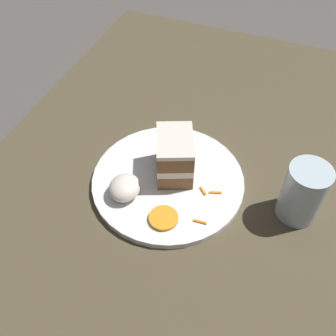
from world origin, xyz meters
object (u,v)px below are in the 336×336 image
at_px(cream_dollop, 125,188).
at_px(drinking_glass, 302,197).
at_px(plate, 168,181).
at_px(orange_garnish, 164,218).
at_px(cake_slice, 175,156).

bearing_deg(cream_dollop, drinking_glass, 105.14).
bearing_deg(plate, orange_garnish, 16.74).
distance_m(plate, drinking_glass, 0.25).
height_order(cake_slice, drinking_glass, drinking_glass).
xyz_separation_m(cake_slice, drinking_glass, (0.00, 0.24, -0.01)).
bearing_deg(cream_dollop, plate, 136.24).
xyz_separation_m(plate, orange_garnish, (0.09, 0.03, 0.01)).
relative_size(plate, cream_dollop, 4.61).
distance_m(cake_slice, orange_garnish, 0.12).
xyz_separation_m(plate, cream_dollop, (0.06, -0.06, 0.03)).
height_order(cake_slice, cream_dollop, cake_slice).
bearing_deg(orange_garnish, drinking_glass, 116.74).
xyz_separation_m(plate, cake_slice, (-0.02, 0.00, 0.05)).
distance_m(plate, orange_garnish, 0.09).
bearing_deg(plate, cake_slice, 168.32).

